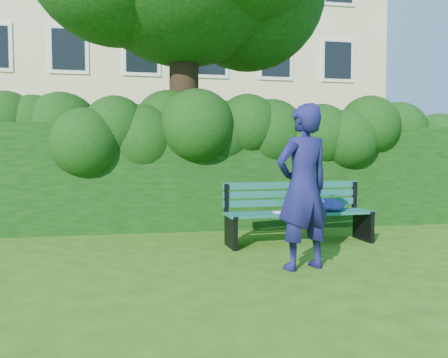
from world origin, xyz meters
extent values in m
plane|color=#295113|center=(0.00, 0.00, 0.00)|extent=(80.00, 80.00, 0.00)
cube|color=beige|center=(0.00, 14.00, 6.00)|extent=(16.00, 8.00, 12.00)
cube|color=white|center=(-3.60, 9.98, 2.00)|extent=(1.30, 0.08, 1.60)
cube|color=black|center=(-3.60, 9.94, 2.00)|extent=(1.05, 0.04, 1.35)
cube|color=white|center=(-1.20, 9.98, 2.00)|extent=(1.30, 0.08, 1.60)
cube|color=black|center=(-1.20, 9.94, 2.00)|extent=(1.05, 0.04, 1.35)
cube|color=white|center=(1.20, 9.98, 2.00)|extent=(1.30, 0.08, 1.60)
cube|color=black|center=(1.20, 9.94, 2.00)|extent=(1.05, 0.04, 1.35)
cube|color=white|center=(3.60, 9.98, 2.00)|extent=(1.30, 0.08, 1.60)
cube|color=black|center=(3.60, 9.94, 2.00)|extent=(1.05, 0.04, 1.35)
cube|color=white|center=(6.00, 9.98, 2.00)|extent=(1.30, 0.08, 1.60)
cube|color=black|center=(6.00, 9.94, 2.00)|extent=(1.05, 0.04, 1.35)
cube|color=white|center=(-3.60, 9.98, 4.80)|extent=(1.30, 0.08, 1.60)
cube|color=black|center=(-3.60, 9.94, 4.80)|extent=(1.05, 0.04, 1.35)
cube|color=white|center=(-1.20, 9.98, 4.80)|extent=(1.30, 0.08, 1.60)
cube|color=black|center=(-1.20, 9.94, 4.80)|extent=(1.05, 0.04, 1.35)
cube|color=white|center=(1.20, 9.98, 4.80)|extent=(1.30, 0.08, 1.60)
cube|color=black|center=(1.20, 9.94, 4.80)|extent=(1.05, 0.04, 1.35)
cube|color=white|center=(3.60, 9.98, 4.80)|extent=(1.30, 0.08, 1.60)
cube|color=black|center=(3.60, 9.94, 4.80)|extent=(1.05, 0.04, 1.35)
cube|color=white|center=(6.00, 9.98, 4.80)|extent=(1.30, 0.08, 1.60)
cube|color=black|center=(6.00, 9.94, 4.80)|extent=(1.05, 0.04, 1.35)
cube|color=black|center=(0.00, 2.20, 0.90)|extent=(10.00, 1.00, 1.80)
cylinder|color=black|center=(-0.39, 2.58, 2.42)|extent=(0.54, 0.54, 4.84)
cube|color=#105044|center=(1.11, 0.29, 0.45)|extent=(2.18, 0.26, 0.04)
cube|color=#105044|center=(1.10, 0.41, 0.45)|extent=(2.18, 0.26, 0.04)
cube|color=#105044|center=(1.09, 0.53, 0.45)|extent=(2.18, 0.26, 0.04)
cube|color=#105044|center=(1.08, 0.65, 0.45)|extent=(2.18, 0.26, 0.04)
cube|color=#105044|center=(1.08, 0.73, 0.58)|extent=(2.17, 0.19, 0.10)
cube|color=#105044|center=(1.08, 0.74, 0.71)|extent=(2.17, 0.19, 0.10)
cube|color=#105044|center=(1.08, 0.75, 0.84)|extent=(2.17, 0.19, 0.10)
cube|color=black|center=(0.06, 0.40, 0.22)|extent=(0.10, 0.50, 0.44)
cube|color=black|center=(0.04, 0.66, 0.65)|extent=(0.06, 0.06, 0.45)
cube|color=black|center=(0.07, 0.35, 0.44)|extent=(0.09, 0.42, 0.05)
cube|color=black|center=(2.13, 0.55, 0.22)|extent=(0.10, 0.50, 0.44)
cube|color=black|center=(2.12, 0.81, 0.65)|extent=(0.06, 0.06, 0.45)
cube|color=black|center=(2.14, 0.50, 0.44)|extent=(0.09, 0.42, 0.05)
cube|color=white|center=(0.78, 0.40, 0.48)|extent=(0.19, 0.14, 0.02)
cube|color=black|center=(1.15, 0.48, 0.58)|extent=(0.44, 0.30, 0.21)
imported|color=#171751|center=(0.64, -0.86, 0.93)|extent=(0.78, 0.62, 1.87)
camera|label=1|loc=(-1.10, -5.52, 1.31)|focal=35.00mm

